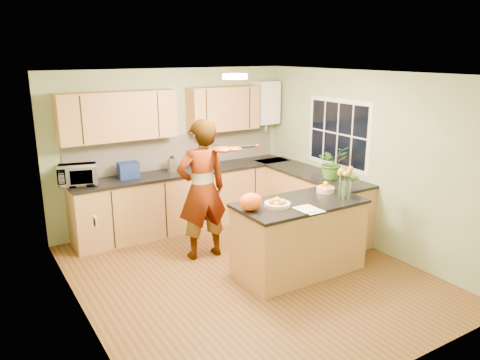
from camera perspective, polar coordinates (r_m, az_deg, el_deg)
floor at (r=6.09m, az=0.93°, el=-11.44°), size 4.50×4.50×0.00m
ceiling at (r=5.43m, az=1.05°, el=12.79°), size 4.00×4.50×0.02m
wall_back at (r=7.57m, az=-8.25°, el=3.84°), size 4.00×0.02×2.50m
wall_front at (r=4.03m, az=18.66°, el=-7.28°), size 4.00×0.02×2.50m
wall_left at (r=4.90m, az=-19.16°, el=-3.29°), size 0.02×4.50×2.50m
wall_right at (r=6.89m, az=15.15°, el=2.31°), size 0.02×4.50×2.50m
back_counter at (r=7.54m, az=-6.41°, el=-2.26°), size 3.64×0.62×0.94m
right_counter at (r=7.48m, az=8.44°, el=-2.47°), size 0.62×2.24×0.94m
splashback at (r=7.61m, az=-7.50°, el=3.54°), size 3.60×0.02×0.52m
upper_cabinets at (r=7.25m, az=-9.17°, el=8.11°), size 3.20×0.34×0.70m
boiler at (r=8.16m, az=3.18°, el=9.40°), size 0.40×0.30×0.86m
window_right at (r=7.24m, az=11.84°, el=5.56°), size 0.01×1.30×1.05m
light_switch at (r=4.33m, az=-17.22°, el=-4.85°), size 0.02×0.09×0.09m
ceiling_lamp at (r=5.69m, az=-0.62°, el=12.52°), size 0.30×0.30×0.07m
peninsula_island at (r=6.04m, az=7.17°, el=-6.86°), size 1.64×0.84×0.94m
fruit_dish at (r=5.66m, az=4.57°, el=-2.80°), size 0.32×0.32×0.11m
orange_bowl at (r=6.32m, az=10.38°, el=-0.95°), size 0.24×0.24×0.14m
flower_vase at (r=6.05m, az=12.94°, el=0.90°), size 0.27×0.27×0.51m
orange_bag at (r=5.50m, az=1.35°, el=-2.66°), size 0.32×0.28×0.21m
papers at (r=5.60m, az=8.45°, el=-3.56°), size 0.24×0.32×0.01m
violinist at (r=6.28m, az=-4.65°, el=-1.22°), size 0.73×0.50×1.91m
violin at (r=6.04m, az=-2.13°, el=3.76°), size 0.65×0.56×0.16m
microwave at (r=6.90m, az=-19.18°, el=0.56°), size 0.59×0.47×0.28m
blue_box at (r=7.08m, az=-13.45°, el=1.17°), size 0.31×0.23×0.23m
kettle at (r=7.32m, az=-8.24°, el=1.93°), size 0.16×0.16×0.30m
jar_cream at (r=7.50m, az=-5.58°, el=2.11°), size 0.12×0.12×0.18m
jar_white at (r=7.49m, az=-4.06°, el=2.14°), size 0.14×0.14×0.19m
potted_plant at (r=6.96m, az=11.13°, el=2.13°), size 0.49×0.44×0.49m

